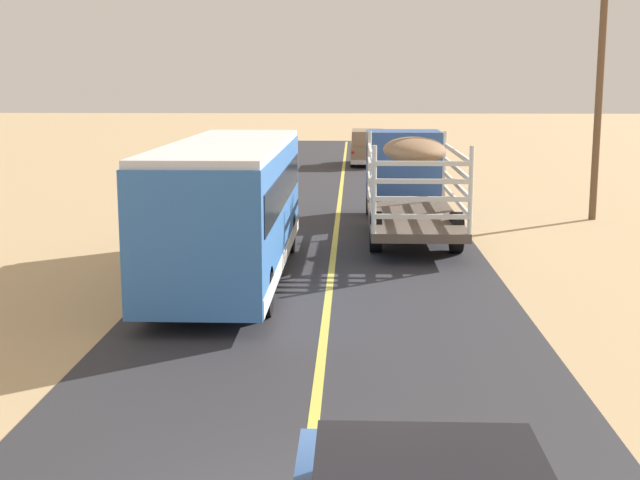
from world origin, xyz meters
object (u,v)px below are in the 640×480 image
(livestock_truck, at_px, (407,170))
(car_far, at_px, (368,146))
(bus, at_px, (231,206))
(power_pole_mid, at_px, (599,90))

(livestock_truck, xyz_separation_m, car_far, (-0.91, 20.37, -0.70))
(livestock_truck, relative_size, bus, 0.97)
(car_far, height_order, power_pole_mid, power_pole_mid)
(bus, relative_size, power_pole_mid, 1.24)
(livestock_truck, distance_m, power_pole_mid, 7.00)
(power_pole_mid, bearing_deg, car_far, 111.06)
(bus, bearing_deg, power_pole_mid, 40.83)
(livestock_truck, relative_size, car_far, 2.10)
(livestock_truck, height_order, power_pole_mid, power_pole_mid)
(livestock_truck, height_order, bus, bus)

